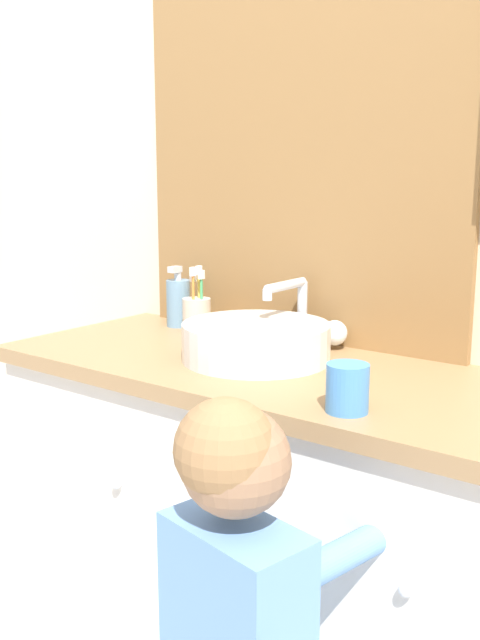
{
  "coord_description": "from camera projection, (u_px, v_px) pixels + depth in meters",
  "views": [
    {
      "loc": [
        0.73,
        -0.88,
        1.28
      ],
      "look_at": [
        -0.15,
        0.29,
        0.98
      ],
      "focal_mm": 40.0,
      "sensor_mm": 36.0,
      "label": 1
    }
  ],
  "objects": [
    {
      "name": "vanity_counter",
      "position": [
        308.0,
        565.0,
        1.55
      ],
      "size": [
        1.46,
        0.52,
        0.88
      ],
      "color": "silver",
      "rests_on": "ground_plane"
    },
    {
      "name": "toothbrush_holder",
      "position": [
        197.0,
        314.0,
        1.83
      ],
      "size": [
        0.07,
        0.07,
        0.17
      ],
      "color": "beige",
      "rests_on": "vanity_counter"
    },
    {
      "name": "soap_dispenser",
      "position": [
        178.0,
        302.0,
        1.9
      ],
      "size": [
        0.06,
        0.06,
        0.16
      ],
      "color": "#6B93B2",
      "rests_on": "vanity_counter"
    },
    {
      "name": "drinking_cup",
      "position": [
        347.0,
        388.0,
        1.21
      ],
      "size": [
        0.07,
        0.07,
        0.08
      ],
      "primitive_type": "cylinder",
      "color": "#4789D1",
      "rests_on": "vanity_counter"
    },
    {
      "name": "wall_back",
      "position": [
        390.0,
        176.0,
        1.6
      ],
      "size": [
        3.2,
        0.18,
        2.5
      ],
      "color": "beige",
      "rests_on": "ground_plane"
    },
    {
      "name": "sink_basin",
      "position": [
        259.0,
        340.0,
        1.56
      ],
      "size": [
        0.33,
        0.38,
        0.16
      ],
      "color": "silver",
      "rests_on": "vanity_counter"
    }
  ]
}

